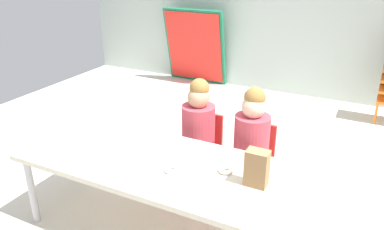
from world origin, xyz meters
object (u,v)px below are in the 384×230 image
at_px(craft_table, 180,172).
at_px(seated_child_middle_seat, 252,135).
at_px(paper_plate_near_edge, 172,171).
at_px(folded_activity_table, 195,47).
at_px(donut_powdered_loose, 226,170).
at_px(seated_child_near_camera, 199,124).
at_px(donut_powdered_on_plate, 172,169).
at_px(paper_bag_brown, 257,168).

relative_size(craft_table, seated_child_middle_seat, 2.36).
xyz_separation_m(craft_table, paper_plate_near_edge, (-0.01, -0.08, 0.04)).
xyz_separation_m(folded_activity_table, donut_powdered_loose, (1.70, -2.98, 0.02)).
distance_m(seated_child_near_camera, donut_powdered_on_plate, 0.71).
relative_size(seated_child_near_camera, donut_powdered_on_plate, 9.13).
bearing_deg(donut_powdered_loose, seated_child_near_camera, 129.56).
xyz_separation_m(seated_child_middle_seat, paper_plate_near_edge, (-0.28, -0.69, -0.01)).
distance_m(seated_child_middle_seat, donut_powdered_loose, 0.54).
xyz_separation_m(craft_table, folded_activity_table, (-1.41, 3.06, 0.03)).
relative_size(seated_child_near_camera, seated_child_middle_seat, 1.00).
xyz_separation_m(seated_child_near_camera, seated_child_middle_seat, (0.43, 0.00, 0.00)).
bearing_deg(paper_plate_near_edge, paper_bag_brown, 11.07).
bearing_deg(donut_powdered_on_plate, seated_child_near_camera, 102.27).
bearing_deg(donut_powdered_on_plate, folded_activity_table, 114.07).
bearing_deg(paper_bag_brown, donut_powdered_on_plate, -168.93).
relative_size(folded_activity_table, paper_bag_brown, 4.94).
bearing_deg(donut_powdered_on_plate, craft_table, 81.66).
bearing_deg(craft_table, donut_powdered_loose, 14.32).
distance_m(seated_child_near_camera, seated_child_middle_seat, 0.43).
relative_size(craft_table, donut_powdered_loose, 21.91).
relative_size(folded_activity_table, paper_plate_near_edge, 6.04).
xyz_separation_m(craft_table, donut_powdered_on_plate, (-0.01, -0.08, 0.06)).
bearing_deg(folded_activity_table, seated_child_near_camera, -62.90).
height_order(folded_activity_table, paper_bag_brown, folded_activity_table).
xyz_separation_m(craft_table, seated_child_near_camera, (-0.16, 0.61, 0.05)).
bearing_deg(donut_powdered_loose, donut_powdered_on_plate, -152.85).
bearing_deg(paper_plate_near_edge, seated_child_near_camera, 102.27).
relative_size(seated_child_middle_seat, donut_powdered_on_plate, 9.13).
bearing_deg(paper_bag_brown, seated_child_middle_seat, 110.45).
xyz_separation_m(seated_child_near_camera, paper_bag_brown, (0.65, -0.59, 0.10)).
distance_m(paper_plate_near_edge, donut_powdered_on_plate, 0.02).
bearing_deg(seated_child_middle_seat, donut_powdered_on_plate, -112.15).
distance_m(folded_activity_table, paper_plate_near_edge, 3.43).
bearing_deg(seated_child_near_camera, craft_table, -75.19).
xyz_separation_m(paper_bag_brown, donut_powdered_on_plate, (-0.50, -0.10, -0.09)).
relative_size(seated_child_middle_seat, donut_powdered_loose, 9.29).
distance_m(seated_child_near_camera, paper_plate_near_edge, 0.71).
relative_size(folded_activity_table, donut_powdered_loose, 11.00).
bearing_deg(donut_powdered_on_plate, paper_plate_near_edge, 180.00).
bearing_deg(craft_table, paper_bag_brown, 2.24).
xyz_separation_m(seated_child_middle_seat, donut_powdered_on_plate, (-0.28, -0.69, 0.01)).
distance_m(folded_activity_table, paper_bag_brown, 3.59).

